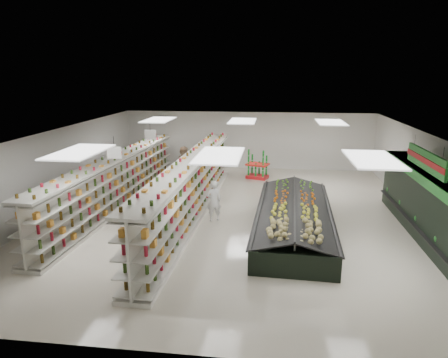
# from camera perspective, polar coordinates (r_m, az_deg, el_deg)

# --- Properties ---
(floor) EXTENTS (16.00, 16.00, 0.00)m
(floor) POSITION_cam_1_polar(r_m,az_deg,el_deg) (15.51, 1.36, -5.14)
(floor) COLOR beige
(floor) RESTS_ON ground
(ceiling) EXTENTS (14.00, 16.00, 0.02)m
(ceiling) POSITION_cam_1_polar(r_m,az_deg,el_deg) (14.72, 1.43, 6.64)
(ceiling) COLOR white
(ceiling) RESTS_ON wall_back
(wall_back) EXTENTS (14.00, 0.02, 3.20)m
(wall_back) POSITION_cam_1_polar(r_m,az_deg,el_deg) (22.85, 3.39, 5.53)
(wall_back) COLOR silver
(wall_back) RESTS_ON floor
(wall_front) EXTENTS (14.00, 0.02, 3.20)m
(wall_front) POSITION_cam_1_polar(r_m,az_deg,el_deg) (7.62, -4.75, -14.36)
(wall_front) COLOR silver
(wall_front) RESTS_ON floor
(wall_left) EXTENTS (0.02, 16.00, 3.20)m
(wall_left) POSITION_cam_1_polar(r_m,az_deg,el_deg) (17.17, -22.54, 1.26)
(wall_left) COLOR silver
(wall_left) RESTS_ON floor
(wall_right) EXTENTS (0.02, 16.00, 3.20)m
(wall_right) POSITION_cam_1_polar(r_m,az_deg,el_deg) (15.97, 27.25, -0.23)
(wall_right) COLOR silver
(wall_right) RESTS_ON floor
(produce_wall_case) EXTENTS (0.93, 8.00, 2.20)m
(produce_wall_case) POSITION_cam_1_polar(r_m,az_deg,el_deg) (14.55, 27.30, -3.07)
(produce_wall_case) COLOR black
(produce_wall_case) RESTS_ON floor
(aisle_sign_near) EXTENTS (0.52, 0.06, 0.75)m
(aisle_sign_near) POSITION_cam_1_polar(r_m,az_deg,el_deg) (13.78, -15.39, 3.65)
(aisle_sign_near) COLOR white
(aisle_sign_near) RESTS_ON ceiling
(aisle_sign_far) EXTENTS (0.52, 0.06, 0.75)m
(aisle_sign_far) POSITION_cam_1_polar(r_m,az_deg,el_deg) (17.49, -10.48, 6.24)
(aisle_sign_far) COLOR white
(aisle_sign_far) RESTS_ON ceiling
(hortifruti_banner) EXTENTS (0.12, 3.20, 0.95)m
(hortifruti_banner) POSITION_cam_1_polar(r_m,az_deg,el_deg) (14.12, 26.89, 2.40)
(hortifruti_banner) COLOR #217C29
(hortifruti_banner) RESTS_ON ceiling
(gondola_left) EXTENTS (1.48, 11.87, 2.05)m
(gondola_left) POSITION_cam_1_polar(r_m,az_deg,el_deg) (16.82, -15.09, -0.68)
(gondola_left) COLOR silver
(gondola_left) RESTS_ON floor
(gondola_center) EXTENTS (1.30, 12.79, 2.21)m
(gondola_center) POSITION_cam_1_polar(r_m,az_deg,el_deg) (15.22, -4.61, -1.54)
(gondola_center) COLOR silver
(gondola_center) RESTS_ON floor
(produce_island) EXTENTS (2.89, 7.23, 1.06)m
(produce_island) POSITION_cam_1_polar(r_m,az_deg,el_deg) (14.15, 9.94, -5.29)
(produce_island) COLOR black
(produce_island) RESTS_ON floor
(soda_endcap) EXTENTS (1.27, 1.05, 1.40)m
(soda_endcap) POSITION_cam_1_polar(r_m,az_deg,el_deg) (20.70, 4.81, 1.93)
(soda_endcap) COLOR red
(soda_endcap) RESTS_ON floor
(shopper_main) EXTENTS (0.67, 0.58, 1.54)m
(shopper_main) POSITION_cam_1_polar(r_m,az_deg,el_deg) (14.67, -1.47, -3.15)
(shopper_main) COLOR silver
(shopper_main) RESTS_ON floor
(shopper_background) EXTENTS (0.65, 0.97, 1.89)m
(shopper_background) POSITION_cam_1_polar(r_m,az_deg,el_deg) (19.53, -5.63, 1.91)
(shopper_background) COLOR #9F7F61
(shopper_background) RESTS_ON floor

